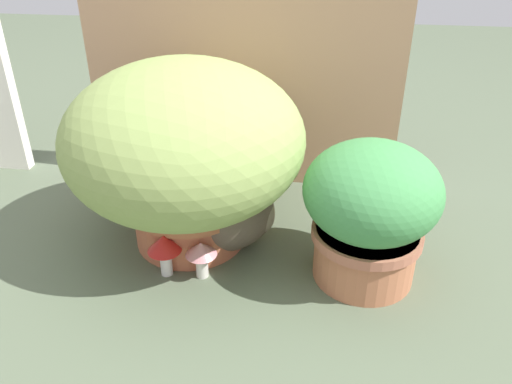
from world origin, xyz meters
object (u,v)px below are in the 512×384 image
object	(u,v)px
grass_planter	(185,147)
cat	(229,207)
mushroom_ornament_pink	(201,252)
mushroom_ornament_red	(164,246)
leafy_planter	(370,209)

from	to	relation	value
grass_planter	cat	bearing A→B (deg)	-12.61
grass_planter	mushroom_ornament_pink	distance (m)	0.26
mushroom_ornament_red	grass_planter	bearing A→B (deg)	81.25
grass_planter	mushroom_ornament_pink	bearing A→B (deg)	-67.34
cat	mushroom_ornament_pink	xyz separation A→B (m)	(-0.05, -0.13, -0.05)
cat	mushroom_ornament_red	world-z (taller)	cat
leafy_planter	cat	size ratio (longest dim) A/B	0.88
grass_planter	mushroom_ornament_pink	size ratio (longest dim) A/B	6.06
grass_planter	cat	world-z (taller)	grass_planter
mushroom_ornament_pink	leafy_planter	bearing A→B (deg)	7.96
cat	grass_planter	bearing A→B (deg)	167.39
leafy_planter	mushroom_ornament_pink	bearing A→B (deg)	-172.04
leafy_planter	mushroom_ornament_pink	size ratio (longest dim) A/B	3.55
mushroom_ornament_red	cat	bearing A→B (deg)	44.22
leafy_planter	mushroom_ornament_pink	world-z (taller)	leafy_planter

